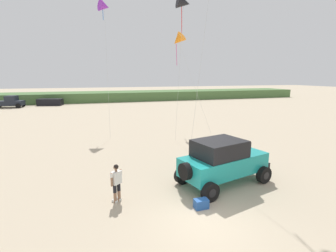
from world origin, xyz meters
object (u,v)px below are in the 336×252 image
cooler_box (201,204)px  kite_yellow_diamond (178,40)px  distant_sedan (50,102)px  kite_green_box (104,6)px  jeep (223,160)px  person_watching (116,181)px  distant_pickup (9,102)px  kite_orange_streamer (184,3)px

cooler_box → kite_yellow_diamond: bearing=72.8°
distant_sedan → kite_green_box: (9.03, -22.42, 11.22)m
jeep → kite_yellow_diamond: 15.41m
jeep → person_watching: bearing=-176.7°
jeep → kite_yellow_diamond: (2.26, 13.30, 7.44)m
distant_pickup → jeep: bearing=-62.3°
distant_sedan → kite_yellow_diamond: size_ratio=0.44×
kite_orange_streamer → distant_pickup: bearing=128.1°
cooler_box → person_watching: bearing=152.8°
person_watching → kite_yellow_diamond: 17.31m
kite_yellow_diamond → kite_green_box: bearing=157.9°
jeep → kite_green_box: (-4.37, 16.00, 10.62)m
jeep → distant_pickup: 41.84m
distant_pickup → kite_yellow_diamond: 33.09m
person_watching → distant_pickup: 39.98m
kite_orange_streamer → cooler_box: bearing=-106.6°
distant_pickup → kite_yellow_diamond: (21.74, -23.73, 7.71)m
kite_green_box → person_watching: bearing=-92.8°
jeep → kite_orange_streamer: size_ratio=0.43×
distant_sedan → kite_green_box: bearing=-54.7°
kite_green_box → kite_orange_streamer: size_ratio=1.07×
jeep → distant_pickup: jeep is taller
kite_yellow_diamond → kite_green_box: (-6.63, 2.70, 3.18)m
jeep → kite_orange_streamer: (1.60, 10.14, 9.89)m
cooler_box → kite_orange_streamer: 16.58m
person_watching → kite_yellow_diamond: kite_yellow_diamond is taller
distant_sedan → kite_green_box: kite_green_box is taller
person_watching → kite_orange_streamer: (6.77, 10.43, 10.16)m
distant_pickup → kite_orange_streamer: bearing=-51.9°
jeep → distant_sedan: 40.69m
jeep → kite_orange_streamer: 14.25m
cooler_box → kite_yellow_diamond: kite_yellow_diamond is taller
cooler_box → kite_green_box: 21.43m
distant_sedan → person_watching: bearing=-64.6°
person_watching → kite_orange_streamer: size_ratio=0.14×
cooler_box → kite_orange_streamer: bearing=71.9°
jeep → distant_sedan: bearing=109.2°
cooler_box → distant_pickup: 42.64m
jeep → cooler_box: 2.87m
cooler_box → kite_yellow_diamond: (4.23, 15.13, 8.45)m
kite_green_box → kite_orange_streamer: (5.97, -5.86, -0.73)m
person_watching → kite_green_box: (0.80, 16.30, 10.89)m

